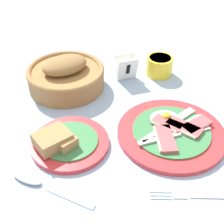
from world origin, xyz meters
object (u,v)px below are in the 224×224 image
bread_plate (66,142)px  bread_basket (66,75)px  sugar_cup (159,65)px  teaspoon_by_saucer (38,183)px  number_card (126,68)px  fork_on_cloth (198,195)px  breakfast_plate (172,132)px

bread_plate → bread_basket: bearing=80.6°
sugar_cup → teaspoon_by_saucer: size_ratio=0.51×
sugar_cup → number_card: number_card is taller
sugar_cup → fork_on_cloth: (-0.10, -0.45, -0.03)m
breakfast_plate → sugar_cup: bearing=74.1°
breakfast_plate → bread_plate: (-0.25, 0.03, 0.01)m
bread_basket → number_card: size_ratio=3.03×
breakfast_plate → fork_on_cloth: size_ratio=1.43×
sugar_cup → number_card: bearing=-180.0°
fork_on_cloth → number_card: bearing=-72.2°
teaspoon_by_saucer → fork_on_cloth: size_ratio=0.87×
bread_basket → teaspoon_by_saucer: (-0.11, -0.34, -0.03)m
bread_plate → bread_basket: (0.04, 0.25, 0.02)m
breakfast_plate → sugar_cup: size_ratio=3.22×
bread_basket → breakfast_plate: bearing=-52.3°
breakfast_plate → sugar_cup: sugar_cup is taller
teaspoon_by_saucer → number_card: bearing=-89.9°
fork_on_cloth → sugar_cup: bearing=-85.6°
bread_basket → sugar_cup: bearing=-0.8°
bread_plate → sugar_cup: 0.41m
bread_basket → fork_on_cloth: bearing=-67.3°
bread_plate → teaspoon_by_saucer: (-0.07, -0.09, -0.01)m
teaspoon_by_saucer → bread_plate: bearing=-86.2°
breakfast_plate → fork_on_cloth: 0.18m
bread_plate → teaspoon_by_saucer: size_ratio=1.16×
bread_plate → sugar_cup: bearing=36.3°
number_card → fork_on_cloth: number_card is taller
breakfast_plate → bread_plate: bearing=173.7°
bread_plate → fork_on_cloth: (0.23, -0.21, -0.01)m
bread_plate → teaspoon_by_saucer: bearing=-127.6°
bread_plate → fork_on_cloth: 0.31m
teaspoon_by_saucer → sugar_cup: bearing=-98.7°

